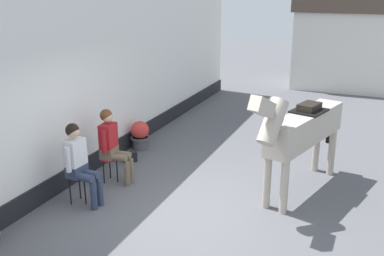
{
  "coord_description": "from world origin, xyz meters",
  "views": [
    {
      "loc": [
        2.53,
        -5.84,
        3.52
      ],
      "look_at": [
        -0.4,
        1.2,
        1.05
      ],
      "focal_mm": 42.0,
      "sensor_mm": 36.0,
      "label": 1
    }
  ],
  "objects_px": {
    "flower_planter_farthest": "(140,135)",
    "seated_visitor_far": "(112,142)",
    "seated_visitor_near": "(79,160)",
    "satchel_bag": "(130,157)",
    "saddled_horse_center": "(302,129)"
  },
  "relations": [
    {
      "from": "flower_planter_farthest",
      "to": "seated_visitor_far",
      "type": "bearing_deg",
      "value": -77.36
    },
    {
      "from": "saddled_horse_center",
      "to": "seated_visitor_near",
      "type": "bearing_deg",
      "value": -150.66
    },
    {
      "from": "flower_planter_farthest",
      "to": "satchel_bag",
      "type": "bearing_deg",
      "value": -77.21
    },
    {
      "from": "seated_visitor_near",
      "to": "satchel_bag",
      "type": "height_order",
      "value": "seated_visitor_near"
    },
    {
      "from": "seated_visitor_near",
      "to": "seated_visitor_far",
      "type": "xyz_separation_m",
      "value": [
        0.03,
        0.94,
        0.0
      ]
    },
    {
      "from": "seated_visitor_near",
      "to": "seated_visitor_far",
      "type": "distance_m",
      "value": 0.94
    },
    {
      "from": "saddled_horse_center",
      "to": "seated_visitor_far",
      "type": "bearing_deg",
      "value": -164.55
    },
    {
      "from": "flower_planter_farthest",
      "to": "seated_visitor_near",
      "type": "bearing_deg",
      "value": -82.43
    },
    {
      "from": "seated_visitor_near",
      "to": "satchel_bag",
      "type": "distance_m",
      "value": 2.03
    },
    {
      "from": "seated_visitor_far",
      "to": "saddled_horse_center",
      "type": "height_order",
      "value": "saddled_horse_center"
    },
    {
      "from": "seated_visitor_near",
      "to": "flower_planter_farthest",
      "type": "distance_m",
      "value": 2.72
    },
    {
      "from": "saddled_horse_center",
      "to": "flower_planter_farthest",
      "type": "xyz_separation_m",
      "value": [
        -3.6,
        0.83,
        -0.82
      ]
    },
    {
      "from": "seated_visitor_near",
      "to": "satchel_bag",
      "type": "relative_size",
      "value": 4.96
    },
    {
      "from": "seated_visitor_far",
      "to": "flower_planter_farthest",
      "type": "height_order",
      "value": "seated_visitor_far"
    },
    {
      "from": "saddled_horse_center",
      "to": "satchel_bag",
      "type": "xyz_separation_m",
      "value": [
        -3.43,
        0.08,
        -1.06
      ]
    }
  ]
}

